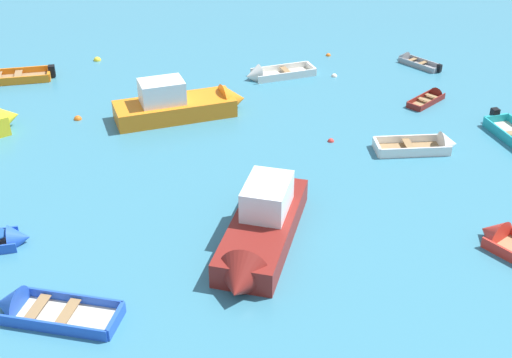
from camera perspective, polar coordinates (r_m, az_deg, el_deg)
The scene contains 13 objects.
rowboat_white_far_left at distance 39.63m, azimuth 0.83°, elevation 8.75°, with size 4.12×3.38×1.26m.
rowboat_maroon_near_right at distance 38.12m, azimuth 14.65°, elevation 6.71°, with size 2.11×2.84×0.80m.
rowboat_red_back_row_right at distance 26.73m, azimuth 20.64°, elevation -5.16°, with size 4.17×3.56×1.35m.
rowboat_white_center at distance 32.67m, azimuth 14.58°, elevation 2.72°, with size 4.05×2.47×1.23m.
motor_launch_maroon_outer_left at distance 24.78m, azimuth 0.30°, elevation -4.50°, with size 2.23×7.13×2.53m.
rowboat_blue_outer_right at distance 23.46m, azimuth -18.45°, elevation -10.29°, with size 4.24×1.67×1.35m.
motor_launch_orange_foreground_center at distance 34.97m, azimuth -6.05°, elevation 6.33°, with size 6.70×5.40×2.47m.
rowboat_grey_cluster_inner at distance 42.98m, azimuth 12.88°, elevation 9.68°, with size 2.91×2.36×0.84m.
mooring_buoy_midfield at distance 43.39m, azimuth 6.09°, elevation 10.27°, with size 0.31×0.31×0.31m, color orange.
mooring_buoy_central at distance 35.82m, azimuth -14.75°, elevation 4.87°, with size 0.40×0.40×0.40m, color orange.
mooring_buoy_trailing at distance 32.66m, azimuth 6.31°, elevation 3.16°, with size 0.30×0.30×0.30m, color red.
mooring_buoy_far_field at distance 40.20m, azimuth 6.59°, elevation 8.56°, with size 0.35×0.35×0.35m, color silver.
mooring_buoy_near_foreground at distance 43.48m, azimuth -13.19°, elevation 9.68°, with size 0.46×0.46×0.46m, color yellow.
Camera 1 is at (6.27, -0.15, 14.95)m, focal length 47.58 mm.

